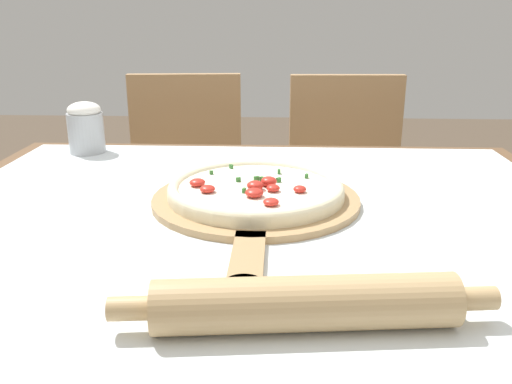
{
  "coord_description": "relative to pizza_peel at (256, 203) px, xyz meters",
  "views": [
    {
      "loc": [
        0.04,
        -0.85,
        1.11
      ],
      "look_at": [
        0.0,
        0.02,
        0.81
      ],
      "focal_mm": 38.0,
      "sensor_mm": 36.0,
      "label": 1
    }
  ],
  "objects": [
    {
      "name": "chair_left",
      "position": [
        -0.28,
        0.85,
        -0.26
      ],
      "size": [
        0.43,
        0.43,
        0.91
      ],
      "rotation": [
        0.0,
        0.0,
        0.09
      ],
      "color": "tan",
      "rests_on": "ground_plane"
    },
    {
      "name": "rolling_pin",
      "position": [
        0.07,
        -0.38,
        0.02
      ],
      "size": [
        0.41,
        0.09,
        0.06
      ],
      "rotation": [
        0.0,
        0.0,
        0.1
      ],
      "color": "tan",
      "rests_on": "towel_cloth"
    },
    {
      "name": "chair_right",
      "position": [
        0.26,
        0.85,
        -0.26
      ],
      "size": [
        0.42,
        0.42,
        0.91
      ],
      "rotation": [
        0.0,
        0.0,
        0.04
      ],
      "color": "tan",
      "rests_on": "ground_plane"
    },
    {
      "name": "flour_cup",
      "position": [
        -0.42,
        0.36,
        0.06
      ],
      "size": [
        0.08,
        0.08,
        0.12
      ],
      "color": "#B2B7BC",
      "rests_on": "towel_cloth"
    },
    {
      "name": "pizza_peel",
      "position": [
        0.0,
        0.0,
        0.0
      ],
      "size": [
        0.37,
        0.53,
        0.01
      ],
      "color": "tan",
      "rests_on": "towel_cloth"
    },
    {
      "name": "dining_table",
      "position": [
        -0.0,
        -0.03,
        -0.12
      ],
      "size": [
        1.21,
        1.01,
        0.78
      ],
      "color": "brown",
      "rests_on": "ground_plane"
    },
    {
      "name": "towel_cloth",
      "position": [
        -0.0,
        -0.03,
        -0.01
      ],
      "size": [
        1.13,
        0.93,
        0.0
      ],
      "color": "silver",
      "rests_on": "dining_table"
    },
    {
      "name": "pizza",
      "position": [
        -0.0,
        0.02,
        0.02
      ],
      "size": [
        0.31,
        0.31,
        0.04
      ],
      "color": "beige",
      "rests_on": "pizza_peel"
    }
  ]
}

